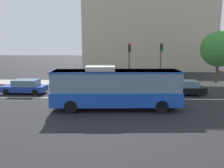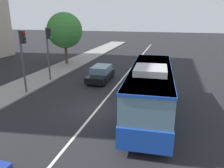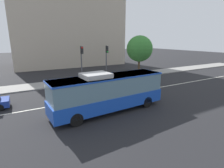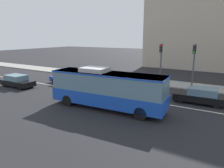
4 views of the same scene
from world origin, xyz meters
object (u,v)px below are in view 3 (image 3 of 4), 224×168
at_px(traffic_light_mid_block, 82,58).
at_px(street_tree_kerbside_left, 140,49).
at_px(traffic_light_near_corner, 107,57).
at_px(transit_bus, 109,91).
at_px(sedan_black, 134,81).

xyz_separation_m(traffic_light_mid_block, street_tree_kerbside_left, (11.43, 2.18, 0.89)).
bearing_deg(street_tree_kerbside_left, traffic_light_near_corner, -164.09).
relative_size(traffic_light_mid_block, street_tree_kerbside_left, 0.77).
distance_m(transit_bus, traffic_light_near_corner, 11.54).
distance_m(traffic_light_near_corner, street_tree_kerbside_left, 8.00).
bearing_deg(traffic_light_near_corner, street_tree_kerbside_left, 107.91).
height_order(sedan_black, traffic_light_mid_block, traffic_light_mid_block).
bearing_deg(traffic_light_near_corner, transit_bus, -24.84).
xyz_separation_m(sedan_black, traffic_light_mid_block, (-5.34, 4.67, 2.84)).
height_order(transit_bus, street_tree_kerbside_left, street_tree_kerbside_left).
xyz_separation_m(traffic_light_near_corner, traffic_light_mid_block, (-3.79, 0.00, 0.00)).
distance_m(transit_bus, traffic_light_mid_block, 10.42).
height_order(traffic_light_near_corner, traffic_light_mid_block, same).
bearing_deg(sedan_black, transit_bus, 37.97).
distance_m(traffic_light_near_corner, traffic_light_mid_block, 3.79).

